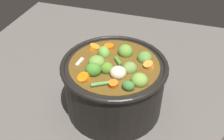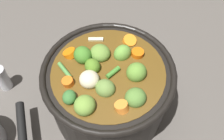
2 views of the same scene
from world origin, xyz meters
name	(u,v)px [view 1 (image 1 of 2)]	position (x,y,z in m)	size (l,w,h in m)	color
ground_plane	(114,106)	(0.00, 0.00, 0.00)	(1.10, 1.10, 0.00)	#514C47
cooking_pot	(114,84)	(0.00, 0.00, 0.08)	(0.27, 0.27, 0.17)	black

